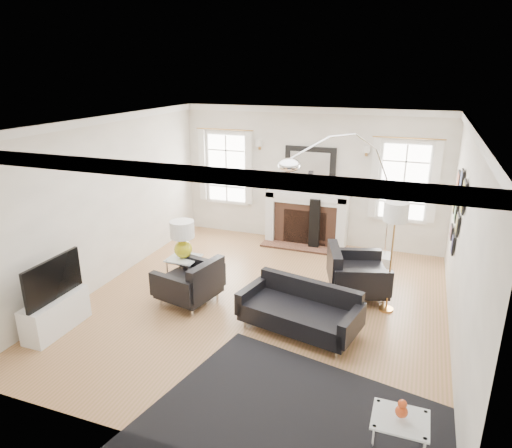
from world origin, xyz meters
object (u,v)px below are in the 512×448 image
at_px(fireplace, 306,219).
at_px(gourd_lamp, 182,237).
at_px(coffee_table, 292,297).
at_px(armchair_right, 354,274).
at_px(arc_floor_lamp, 342,199).
at_px(armchair_left, 192,283).
at_px(sofa, 301,311).

bearing_deg(fireplace, gourd_lamp, -117.75).
bearing_deg(coffee_table, armchair_right, 53.13).
bearing_deg(coffee_table, arc_floor_lamp, 78.53).
relative_size(armchair_left, gourd_lamp, 1.66).
xyz_separation_m(armchair_left, armchair_right, (2.34, 1.11, 0.03)).
bearing_deg(armchair_right, gourd_lamp, -166.15).
bearing_deg(armchair_left, armchair_right, 25.41).
bearing_deg(armchair_left, sofa, -5.48).
xyz_separation_m(sofa, armchair_left, (-1.80, 0.17, 0.05)).
bearing_deg(fireplace, coffee_table, -79.61).
distance_m(fireplace, armchair_left, 3.29).
xyz_separation_m(armchair_right, gourd_lamp, (-2.71, -0.67, 0.53)).
xyz_separation_m(coffee_table, arc_floor_lamp, (0.36, 1.75, 1.07)).
bearing_deg(gourd_lamp, fireplace, 62.25).
height_order(armchair_right, coffee_table, armchair_right).
bearing_deg(armchair_right, coffee_table, -126.87).
bearing_deg(fireplace, arc_floor_lamp, -54.15).
height_order(fireplace, armchair_right, fireplace).
relative_size(coffee_table, gourd_lamp, 1.28).
xyz_separation_m(sofa, armchair_right, (0.54, 1.28, 0.08)).
bearing_deg(gourd_lamp, arc_floor_lamp, 31.53).
bearing_deg(arc_floor_lamp, sofa, -93.99).
bearing_deg(fireplace, sofa, -76.91).
height_order(fireplace, arc_floor_lamp, arc_floor_lamp).
bearing_deg(armchair_right, arc_floor_lamp, 117.69).
bearing_deg(armchair_right, sofa, -112.70).
relative_size(armchair_left, arc_floor_lamp, 0.40).
bearing_deg(gourd_lamp, sofa, -15.80).
relative_size(fireplace, armchair_left, 1.62).
relative_size(coffee_table, arc_floor_lamp, 0.31).
height_order(fireplace, gourd_lamp, gourd_lamp).
xyz_separation_m(fireplace, coffee_table, (0.55, -3.01, -0.21)).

